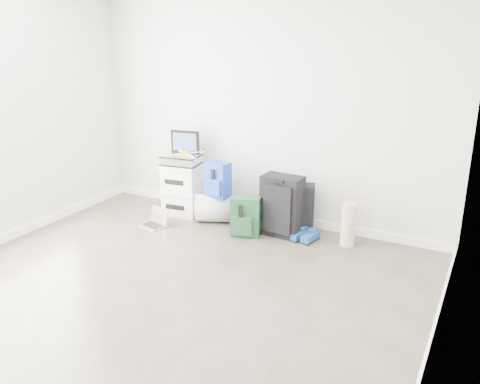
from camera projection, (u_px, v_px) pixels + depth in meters
The scene contains 14 objects.
ground at pixel (138, 314), 4.25m from camera, with size 5.00×5.00×0.00m, color #39312A.
room_envelope at pixel (124, 108), 3.72m from camera, with size 4.52×5.02×2.71m.
boxes_stack at pixel (182, 189), 6.39m from camera, with size 0.50×0.42×0.65m.
briefcase at pixel (181, 160), 6.27m from camera, with size 0.45×0.33×0.13m, color #B2B2B7.
painting at pixel (185, 142), 6.29m from camera, with size 0.37×0.09×0.28m.
drone at pixel (186, 154), 6.19m from camera, with size 0.46×0.46×0.05m.
duffel_bag at pixel (219, 208), 6.19m from camera, with size 0.34×0.34×0.55m, color gray.
blue_backpack at pixel (217, 180), 6.05m from camera, with size 0.32×0.25×0.41m.
large_suitcase at pixel (282, 206), 5.73m from camera, with size 0.47×0.32×0.70m.
green_backpack at pixel (245, 217), 5.76m from camera, with size 0.37×0.32×0.46m.
carry_on at pixel (298, 209), 5.84m from camera, with size 0.41×0.34×0.58m.
shoes at pixel (305, 237), 5.68m from camera, with size 0.29×0.29×0.09m.
rolled_rug at pixel (348, 224), 5.50m from camera, with size 0.16×0.16×0.49m, color tan.
laptop at pixel (156, 222), 6.09m from camera, with size 0.35×0.29×0.21m.
Camera 1 is at (2.48, -2.89, 2.30)m, focal length 38.00 mm.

